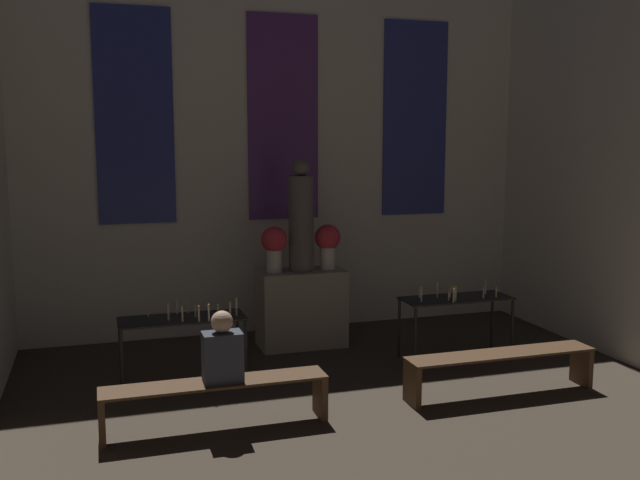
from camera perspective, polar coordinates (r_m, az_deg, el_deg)
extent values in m
cube|color=silver|center=(9.92, -3.06, 6.87)|extent=(7.26, 0.12, 4.92)
cube|color=navy|center=(9.54, -14.62, 9.54)|extent=(0.98, 0.03, 2.76)
cube|color=#60337F|center=(9.84, -2.96, 9.73)|extent=(0.98, 0.03, 2.76)
cube|color=navy|center=(10.51, 7.61, 9.57)|extent=(0.98, 0.03, 2.76)
cube|color=gray|center=(9.26, -1.50, -5.47)|extent=(1.10, 0.57, 0.99)
cylinder|color=#5B5651|center=(9.07, -1.52, 1.33)|extent=(0.32, 0.32, 1.21)
sphere|color=#5B5651|center=(9.01, -1.54, 5.87)|extent=(0.22, 0.22, 0.22)
cylinder|color=beige|center=(9.04, -3.68, -1.63)|extent=(0.20, 0.20, 0.30)
sphere|color=#DB3342|center=(9.00, -3.70, 0.04)|extent=(0.33, 0.33, 0.33)
cylinder|color=beige|center=(9.23, 0.61, -1.41)|extent=(0.20, 0.20, 0.30)
sphere|color=#DB3342|center=(9.19, 0.62, 0.23)|extent=(0.33, 0.33, 0.33)
cube|color=black|center=(7.86, -10.98, -6.20)|extent=(1.35, 0.52, 0.02)
cylinder|color=black|center=(7.70, -15.55, -9.59)|extent=(0.04, 0.04, 0.74)
cylinder|color=black|center=(7.84, -5.95, -9.02)|extent=(0.04, 0.04, 0.74)
cylinder|color=black|center=(8.14, -15.67, -8.63)|extent=(0.04, 0.04, 0.74)
cylinder|color=black|center=(8.27, -6.60, -8.11)|extent=(0.04, 0.04, 0.74)
cylinder|color=silver|center=(7.87, -9.94, -5.71)|extent=(0.02, 0.02, 0.10)
sphere|color=#F9CC4C|center=(7.85, -9.95, -5.26)|extent=(0.02, 0.02, 0.02)
cylinder|color=silver|center=(7.84, -6.70, -5.40)|extent=(0.02, 0.02, 0.18)
sphere|color=#F9CC4C|center=(7.81, -6.71, -4.68)|extent=(0.02, 0.02, 0.02)
cylinder|color=silver|center=(7.68, -10.95, -5.90)|extent=(0.02, 0.02, 0.15)
sphere|color=#F9CC4C|center=(7.65, -10.97, -5.28)|extent=(0.02, 0.02, 0.02)
cylinder|color=silver|center=(7.81, -7.21, -5.59)|extent=(0.02, 0.02, 0.14)
sphere|color=#F9CC4C|center=(7.79, -7.22, -5.00)|extent=(0.02, 0.02, 0.02)
cylinder|color=silver|center=(7.65, -9.66, -5.90)|extent=(0.02, 0.02, 0.15)
sphere|color=#F9CC4C|center=(7.63, -9.68, -5.27)|extent=(0.02, 0.02, 0.02)
cylinder|color=silver|center=(8.05, -10.54, -5.29)|extent=(0.02, 0.02, 0.13)
sphere|color=#F9CC4C|center=(8.03, -10.55, -4.74)|extent=(0.02, 0.02, 0.02)
cylinder|color=silver|center=(7.99, -13.58, -5.62)|extent=(0.02, 0.02, 0.09)
sphere|color=#F9CC4C|center=(7.98, -13.60, -5.21)|extent=(0.02, 0.02, 0.02)
cylinder|color=silver|center=(7.65, -8.89, -5.83)|extent=(0.02, 0.02, 0.16)
sphere|color=#F9CC4C|center=(7.63, -8.90, -5.15)|extent=(0.02, 0.02, 0.02)
cylinder|color=silver|center=(7.76, -12.04, -5.71)|extent=(0.02, 0.02, 0.16)
sphere|color=#F9CC4C|center=(7.74, -12.06, -5.04)|extent=(0.02, 0.02, 0.02)
cylinder|color=silver|center=(7.83, -8.15, -5.68)|extent=(0.02, 0.02, 0.11)
sphere|color=#F9CC4C|center=(7.82, -8.16, -5.19)|extent=(0.02, 0.02, 0.02)
cylinder|color=silver|center=(8.03, -11.36, -5.19)|extent=(0.02, 0.02, 0.17)
sphere|color=#F9CC4C|center=(8.01, -11.38, -4.49)|extent=(0.02, 0.02, 0.02)
cube|color=black|center=(8.84, 10.84, -4.61)|extent=(1.35, 0.52, 0.02)
cylinder|color=black|center=(8.45, 7.63, -7.78)|extent=(0.04, 0.04, 0.74)
cylinder|color=black|center=(9.06, 15.11, -6.90)|extent=(0.04, 0.04, 0.74)
cylinder|color=black|center=(8.85, 6.35, -7.02)|extent=(0.04, 0.04, 0.74)
cylinder|color=black|center=(9.43, 13.59, -6.25)|extent=(0.04, 0.04, 0.74)
cylinder|color=silver|center=(8.63, 10.81, -4.31)|extent=(0.02, 0.02, 0.16)
sphere|color=#F9CC4C|center=(8.61, 10.82, -3.72)|extent=(0.02, 0.02, 0.02)
cylinder|color=silver|center=(8.84, 10.39, -4.13)|extent=(0.02, 0.02, 0.12)
sphere|color=#F9CC4C|center=(8.83, 10.40, -3.68)|extent=(0.02, 0.02, 0.02)
cylinder|color=silver|center=(8.65, 10.27, -4.46)|extent=(0.02, 0.02, 0.10)
sphere|color=#F9CC4C|center=(8.64, 10.28, -4.06)|extent=(0.02, 0.02, 0.02)
cylinder|color=silver|center=(8.95, 13.92, -4.15)|extent=(0.02, 0.02, 0.10)
sphere|color=#F9CC4C|center=(8.94, 13.93, -3.76)|extent=(0.02, 0.02, 0.02)
cylinder|color=silver|center=(8.76, 9.38, -4.05)|extent=(0.02, 0.02, 0.17)
sphere|color=#F9CC4C|center=(8.75, 9.40, -3.45)|extent=(0.02, 0.02, 0.02)
cylinder|color=silver|center=(8.76, 7.97, -4.27)|extent=(0.02, 0.02, 0.09)
sphere|color=#F9CC4C|center=(8.75, 7.97, -3.89)|extent=(0.02, 0.02, 0.02)
cylinder|color=silver|center=(8.85, 12.95, -4.20)|extent=(0.02, 0.02, 0.11)
sphere|color=#F9CC4C|center=(8.84, 12.97, -3.77)|extent=(0.02, 0.02, 0.02)
cylinder|color=silver|center=(8.70, 10.65, -4.25)|extent=(0.02, 0.02, 0.14)
sphere|color=#F9CC4C|center=(8.68, 10.67, -3.71)|extent=(0.02, 0.02, 0.02)
cylinder|color=silver|center=(8.55, 10.64, -4.46)|extent=(0.02, 0.02, 0.15)
sphere|color=#F9CC4C|center=(8.53, 10.66, -3.90)|extent=(0.02, 0.02, 0.02)
cylinder|color=silver|center=(9.11, 13.11, -3.73)|extent=(0.02, 0.02, 0.16)
sphere|color=#F9CC4C|center=(9.09, 13.13, -3.18)|extent=(0.02, 0.02, 0.02)
cylinder|color=silver|center=(8.53, 8.12, -4.39)|extent=(0.02, 0.02, 0.16)
sphere|color=#F9CC4C|center=(8.51, 8.13, -3.81)|extent=(0.02, 0.02, 0.02)
cube|color=#4C331E|center=(6.76, -8.37, -11.25)|extent=(2.09, 0.36, 0.03)
cube|color=#4C331E|center=(6.77, -17.06, -13.55)|extent=(0.06, 0.32, 0.43)
cube|color=#4C331E|center=(7.05, 0.01, -12.27)|extent=(0.06, 0.32, 0.43)
cube|color=#4C331E|center=(7.78, 14.28, -8.81)|extent=(2.09, 0.36, 0.03)
cube|color=#4C331E|center=(7.39, 7.38, -11.38)|extent=(0.06, 0.32, 0.43)
cube|color=#4C331E|center=(8.41, 20.18, -9.40)|extent=(0.06, 0.32, 0.43)
cube|color=#383D47|center=(6.69, -7.80, -9.24)|extent=(0.36, 0.24, 0.46)
sphere|color=tan|center=(6.60, -7.86, -6.49)|extent=(0.20, 0.20, 0.20)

